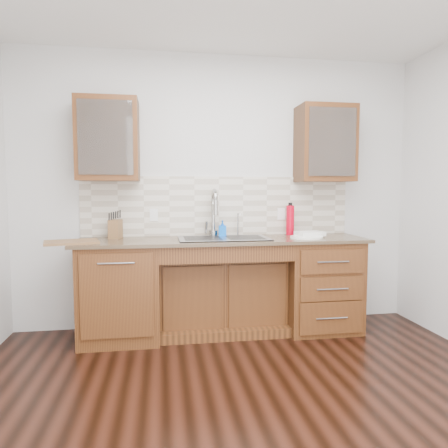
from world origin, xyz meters
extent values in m
cube|color=black|center=(0.00, 0.00, -0.05)|extent=(4.00, 3.50, 0.10)
cube|color=silver|center=(0.00, 1.80, 1.35)|extent=(4.00, 0.10, 2.70)
cube|color=#593014|center=(-0.95, 1.44, 0.44)|extent=(0.70, 0.62, 0.88)
cube|color=#593014|center=(0.00, 1.53, 0.35)|extent=(1.20, 0.44, 0.70)
cube|color=#593014|center=(0.95, 1.44, 0.44)|extent=(0.70, 0.62, 0.88)
cube|color=#84705B|center=(0.00, 1.43, 0.90)|extent=(2.70, 0.65, 0.03)
cube|color=beige|center=(0.00, 1.74, 1.21)|extent=(2.70, 0.02, 0.59)
cube|color=#9E9EA5|center=(0.00, 1.41, 0.83)|extent=(0.84, 0.46, 0.19)
cylinder|color=#999993|center=(-0.07, 1.64, 1.11)|extent=(0.04, 0.04, 0.40)
cylinder|color=#999993|center=(0.18, 1.65, 1.03)|extent=(0.02, 0.02, 0.24)
cube|color=#593014|center=(-1.05, 1.58, 1.83)|extent=(0.55, 0.34, 0.75)
cube|color=#593014|center=(1.05, 1.58, 1.83)|extent=(0.55, 0.34, 0.75)
cube|color=white|center=(-0.65, 1.73, 1.12)|extent=(0.08, 0.01, 0.12)
cube|color=white|center=(0.65, 1.73, 1.12)|extent=(0.08, 0.01, 0.12)
imported|color=blue|center=(0.01, 1.58, 0.99)|extent=(0.08, 0.08, 0.16)
cylinder|color=red|center=(0.72, 1.64, 1.06)|extent=(0.11, 0.11, 0.30)
cylinder|color=white|center=(0.78, 1.35, 0.92)|extent=(0.35, 0.35, 0.02)
cube|color=white|center=(0.84, 1.41, 0.95)|extent=(0.28, 0.22, 0.04)
cube|color=brown|center=(-1.01, 1.61, 1.00)|extent=(0.12, 0.17, 0.18)
cube|color=#A27150|center=(-1.34, 1.30, 0.92)|extent=(0.50, 0.41, 0.02)
imported|color=white|center=(-1.15, 1.58, 1.78)|extent=(0.17, 0.17, 0.11)
imported|color=white|center=(-0.93, 1.58, 1.77)|extent=(0.13, 0.13, 0.10)
imported|color=white|center=(1.01, 1.58, 1.77)|extent=(0.12, 0.12, 0.09)
imported|color=silver|center=(1.16, 1.58, 1.77)|extent=(0.14, 0.14, 0.10)
camera|label=1|loc=(-0.56, -2.25, 1.36)|focal=32.00mm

